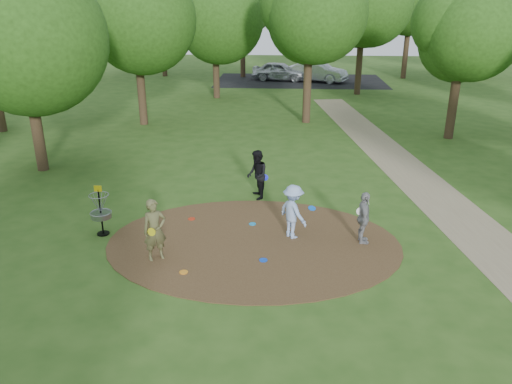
{
  "coord_description": "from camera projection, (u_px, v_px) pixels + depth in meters",
  "views": [
    {
      "loc": [
        0.84,
        -12.76,
        6.57
      ],
      "look_at": [
        0.0,
        1.2,
        1.1
      ],
      "focal_mm": 35.0,
      "sensor_mm": 36.0,
      "label": 1
    }
  ],
  "objects": [
    {
      "name": "ground",
      "position": [
        254.0,
        243.0,
        14.31
      ],
      "size": [
        100.0,
        100.0,
        0.0
      ],
      "primitive_type": "plane",
      "color": "#2D5119",
      "rests_on": "ground"
    },
    {
      "name": "disc_ground_orange",
      "position": [
        184.0,
        272.0,
        12.73
      ],
      "size": [
        0.22,
        0.22,
        0.02
      ],
      "primitive_type": "cylinder",
      "color": "orange",
      "rests_on": "dirt_clearing"
    },
    {
      "name": "disc_ground_cyan",
      "position": [
        252.0,
        224.0,
        15.43
      ],
      "size": [
        0.22,
        0.22,
        0.02
      ],
      "primitive_type": "cylinder",
      "color": "#1A90D5",
      "rests_on": "dirt_clearing"
    },
    {
      "name": "player_waiting_with_disc",
      "position": [
        364.0,
        218.0,
        14.04
      ],
      "size": [
        0.43,
        0.91,
        1.55
      ],
      "color": "gray",
      "rests_on": "ground"
    },
    {
      "name": "player_observer_with_disc",
      "position": [
        155.0,
        230.0,
        13.11
      ],
      "size": [
        0.75,
        0.68,
        1.72
      ],
      "color": "brown",
      "rests_on": "ground"
    },
    {
      "name": "player_walking_with_disc",
      "position": [
        257.0,
        175.0,
        17.19
      ],
      "size": [
        0.82,
        0.96,
        1.72
      ],
      "color": "black",
      "rests_on": "ground"
    },
    {
      "name": "car_left",
      "position": [
        280.0,
        71.0,
        41.92
      ],
      "size": [
        4.85,
        2.73,
        1.56
      ],
      "primitive_type": "imported",
      "rotation": [
        0.0,
        0.0,
        1.37
      ],
      "color": "#B7BCC0",
      "rests_on": "ground"
    },
    {
      "name": "footpath",
      "position": [
        462.0,
        219.0,
        15.8
      ],
      "size": [
        7.55,
        39.89,
        0.01
      ],
      "primitive_type": "cube",
      "rotation": [
        0.0,
        0.0,
        0.14
      ],
      "color": "#8C7A5B",
      "rests_on": "ground"
    },
    {
      "name": "car_right",
      "position": [
        317.0,
        72.0,
        41.34
      ],
      "size": [
        5.26,
        3.57,
        1.64
      ],
      "primitive_type": "imported",
      "rotation": [
        0.0,
        0.0,
        1.16
      ],
      "color": "#B5BABE",
      "rests_on": "ground"
    },
    {
      "name": "player_throwing_with_disc",
      "position": [
        293.0,
        212.0,
        14.36
      ],
      "size": [
        1.25,
        1.19,
        1.62
      ],
      "color": "#97B1E1",
      "rests_on": "ground"
    },
    {
      "name": "disc_ground_red",
      "position": [
        192.0,
        219.0,
        15.79
      ],
      "size": [
        0.22,
        0.22,
        0.02
      ],
      "primitive_type": "cylinder",
      "color": "red",
      "rests_on": "dirt_clearing"
    },
    {
      "name": "parking_lot",
      "position": [
        300.0,
        81.0,
        42.08
      ],
      "size": [
        14.0,
        8.0,
        0.01
      ],
      "primitive_type": "cube",
      "color": "black",
      "rests_on": "ground"
    },
    {
      "name": "disc_golf_basket",
      "position": [
        100.0,
        207.0,
        14.52
      ],
      "size": [
        0.63,
        0.63,
        1.54
      ],
      "color": "black",
      "rests_on": "ground"
    },
    {
      "name": "tree_ring",
      "position": [
        298.0,
        35.0,
        20.06
      ],
      "size": [
        36.83,
        45.74,
        8.83
      ],
      "color": "#332316",
      "rests_on": "ground"
    },
    {
      "name": "disc_ground_blue",
      "position": [
        263.0,
        260.0,
        13.31
      ],
      "size": [
        0.22,
        0.22,
        0.02
      ],
      "primitive_type": "cylinder",
      "color": "blue",
      "rests_on": "dirt_clearing"
    },
    {
      "name": "dirt_clearing",
      "position": [
        254.0,
        243.0,
        14.3
      ],
      "size": [
        8.4,
        8.4,
        0.02
      ],
      "primitive_type": "cylinder",
      "color": "#47301C",
      "rests_on": "ground"
    }
  ]
}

